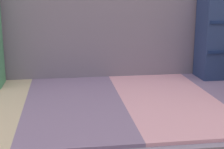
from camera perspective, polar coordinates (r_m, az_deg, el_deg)
name	(u,v)px	position (r m, az deg, el deg)	size (l,w,h in m)	color
couch	(119,145)	(1.30, 1.23, -11.69)	(2.10, 0.86, 0.38)	brown
sofa_backrest	(107,25)	(1.54, -0.92, 8.25)	(2.06, 0.14, 0.44)	slate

